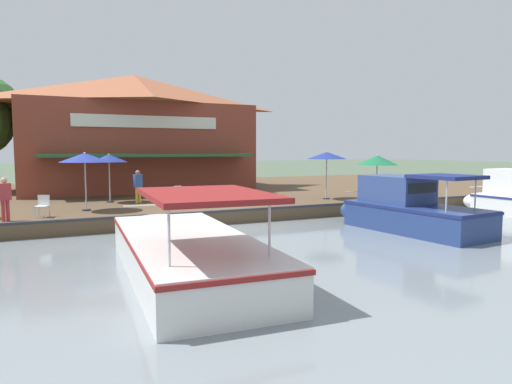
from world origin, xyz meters
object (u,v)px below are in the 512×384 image
at_px(cafe_chair_beside_entrance, 179,194).
at_px(patio_umbrella_back_row, 109,158).
at_px(person_near_entrance, 5,194).
at_px(motorboat_outer_channel, 402,209).
at_px(person_mid_patio, 138,183).
at_px(waterfront_restaurant, 135,132).
at_px(patio_umbrella_mid_patio_left, 377,160).
at_px(cafe_chair_mid_patio, 43,205).
at_px(cafe_chair_back_row_seat, 219,194).
at_px(patio_umbrella_mid_patio_right, 85,158).
at_px(motorboat_nearest_quay, 180,245).
at_px(patio_umbrella_far_corner, 327,156).

bearing_deg(cafe_chair_beside_entrance, patio_umbrella_back_row, -122.16).
bearing_deg(person_near_entrance, motorboat_outer_channel, 69.86).
bearing_deg(person_mid_patio, waterfront_restaurant, 170.13).
xyz_separation_m(patio_umbrella_mid_patio_left, person_near_entrance, (1.13, -17.96, -1.05)).
distance_m(cafe_chair_mid_patio, cafe_chair_back_row_seat, 7.84).
bearing_deg(motorboat_outer_channel, patio_umbrella_mid_patio_right, -122.41).
relative_size(motorboat_nearest_quay, motorboat_outer_channel, 1.43).
distance_m(patio_umbrella_far_corner, motorboat_outer_channel, 6.96).
distance_m(patio_umbrella_mid_patio_right, person_near_entrance, 3.71).
bearing_deg(cafe_chair_back_row_seat, patio_umbrella_mid_patio_left, 85.24).
bearing_deg(patio_umbrella_back_row, patio_umbrella_far_corner, 72.69).
bearing_deg(cafe_chair_beside_entrance, motorboat_outer_channel, 39.95).
distance_m(cafe_chair_beside_entrance, person_near_entrance, 7.84).
xyz_separation_m(patio_umbrella_far_corner, person_mid_patio, (-2.34, -9.40, -1.30)).
bearing_deg(patio_umbrella_mid_patio_right, person_mid_patio, 126.74).
height_order(cafe_chair_beside_entrance, cafe_chair_mid_patio, same).
bearing_deg(motorboat_nearest_quay, patio_umbrella_mid_patio_right, -169.63).
height_order(waterfront_restaurant, person_near_entrance, waterfront_restaurant).
bearing_deg(patio_umbrella_mid_patio_left, patio_umbrella_far_corner, -96.29).
xyz_separation_m(patio_umbrella_back_row, motorboat_outer_channel, (9.90, 9.72, -1.91)).
height_order(cafe_chair_back_row_seat, motorboat_nearest_quay, motorboat_nearest_quay).
relative_size(patio_umbrella_mid_patio_left, cafe_chair_beside_entrance, 2.78).
bearing_deg(motorboat_nearest_quay, person_near_entrance, -146.96).
distance_m(waterfront_restaurant, patio_umbrella_far_corner, 13.27).
height_order(patio_umbrella_back_row, cafe_chair_back_row_seat, patio_umbrella_back_row).
relative_size(cafe_chair_mid_patio, motorboat_nearest_quay, 0.09).
bearing_deg(person_near_entrance, motorboat_nearest_quay, 33.04).
distance_m(patio_umbrella_mid_patio_left, cafe_chair_back_row_seat, 9.16).
bearing_deg(person_mid_patio, patio_umbrella_far_corner, 76.05).
bearing_deg(person_near_entrance, waterfront_restaurant, 150.05).
bearing_deg(person_mid_patio, person_near_entrance, -55.20).
distance_m(cafe_chair_mid_patio, motorboat_outer_channel, 13.99).
distance_m(motorboat_nearest_quay, motorboat_outer_channel, 9.63).
height_order(patio_umbrella_mid_patio_left, cafe_chair_mid_patio, patio_umbrella_mid_patio_left).
xyz_separation_m(waterfront_restaurant, cafe_chair_back_row_seat, (10.09, 2.07, -3.32)).
height_order(cafe_chair_beside_entrance, motorboat_outer_channel, motorboat_outer_channel).
height_order(patio_umbrella_mid_patio_left, cafe_chair_back_row_seat, patio_umbrella_mid_patio_left).
bearing_deg(patio_umbrella_mid_patio_right, motorboat_outer_channel, 57.59).
bearing_deg(motorboat_nearest_quay, patio_umbrella_back_row, -178.66).
xyz_separation_m(cafe_chair_back_row_seat, motorboat_nearest_quay, (8.87, -4.41, -0.43)).
bearing_deg(cafe_chair_mid_patio, person_near_entrance, -64.33).
relative_size(person_near_entrance, motorboat_nearest_quay, 0.17).
xyz_separation_m(patio_umbrella_mid_patio_left, person_mid_patio, (-2.67, -12.48, -1.04)).
xyz_separation_m(patio_umbrella_far_corner, cafe_chair_beside_entrance, (-1.42, -7.60, -1.82)).
bearing_deg(motorboat_nearest_quay, cafe_chair_mid_patio, -156.37).
relative_size(patio_umbrella_far_corner, person_mid_patio, 1.57).
height_order(cafe_chair_beside_entrance, person_mid_patio, person_mid_patio).
distance_m(patio_umbrella_far_corner, person_near_entrance, 15.00).
distance_m(waterfront_restaurant, motorboat_outer_channel, 18.85).
bearing_deg(motorboat_nearest_quay, person_mid_patio, 175.09).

